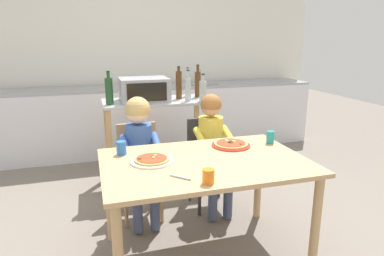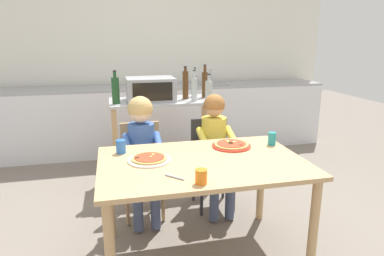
{
  "view_description": "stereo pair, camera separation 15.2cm",
  "coord_description": "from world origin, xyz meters",
  "px_view_note": "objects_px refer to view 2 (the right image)",
  "views": [
    {
      "loc": [
        -0.72,
        -2.07,
        1.54
      ],
      "look_at": [
        0.0,
        0.3,
        0.89
      ],
      "focal_mm": 32.02,
      "sensor_mm": 36.0,
      "label": 1
    },
    {
      "loc": [
        -0.57,
        -2.11,
        1.54
      ],
      "look_at": [
        0.0,
        0.3,
        0.89
      ],
      "focal_mm": 32.02,
      "sensor_mm": 36.0,
      "label": 2
    }
  ],
  "objects_px": {
    "bottle_dark_olive_oil": "(116,90)",
    "dining_table": "(202,173)",
    "bottle_clear_vinegar": "(194,89)",
    "drinking_cup_teal": "(272,139)",
    "bottle_tall_green_wine": "(205,84)",
    "dining_chair_left": "(142,162)",
    "kitchen_island_cart": "(164,127)",
    "toaster_oven": "(151,89)",
    "serving_spoon": "(174,177)",
    "drinking_cup_blue": "(121,147)",
    "child_in_blue_striped_shirt": "(142,142)",
    "bottle_squat_spirits": "(209,91)",
    "child_in_yellow_shirt": "(216,140)",
    "pizza_plate_red_rimmed": "(231,145)",
    "bottle_slim_sauce": "(185,84)",
    "drinking_cup_orange": "(201,177)",
    "bottle_brown_beer": "(195,84)",
    "pizza_plate_white": "(149,159)",
    "dining_chair_right": "(212,156)"
  },
  "relations": [
    {
      "from": "pizza_plate_red_rimmed",
      "to": "toaster_oven",
      "type": "bearing_deg",
      "value": 112.0
    },
    {
      "from": "dining_table",
      "to": "toaster_oven",
      "type": "bearing_deg",
      "value": 97.2
    },
    {
      "from": "bottle_slim_sauce",
      "to": "bottle_dark_olive_oil",
      "type": "relative_size",
      "value": 1.05
    },
    {
      "from": "dining_table",
      "to": "drinking_cup_blue",
      "type": "height_order",
      "value": "drinking_cup_blue"
    },
    {
      "from": "bottle_clear_vinegar",
      "to": "dining_chair_left",
      "type": "xyz_separation_m",
      "value": [
        -0.61,
        -0.54,
        -0.56
      ]
    },
    {
      "from": "child_in_yellow_shirt",
      "to": "toaster_oven",
      "type": "bearing_deg",
      "value": 121.54
    },
    {
      "from": "bottle_dark_olive_oil",
      "to": "dining_table",
      "type": "bearing_deg",
      "value": -67.92
    },
    {
      "from": "toaster_oven",
      "to": "child_in_yellow_shirt",
      "type": "distance_m",
      "value": 0.97
    },
    {
      "from": "bottle_tall_green_wine",
      "to": "toaster_oven",
      "type": "bearing_deg",
      "value": -172.66
    },
    {
      "from": "bottle_dark_olive_oil",
      "to": "drinking_cup_orange",
      "type": "xyz_separation_m",
      "value": [
        0.43,
        -1.68,
        -0.27
      ]
    },
    {
      "from": "kitchen_island_cart",
      "to": "pizza_plate_red_rimmed",
      "type": "bearing_deg",
      "value": -73.8
    },
    {
      "from": "bottle_tall_green_wine",
      "to": "dining_chair_left",
      "type": "height_order",
      "value": "bottle_tall_green_wine"
    },
    {
      "from": "bottle_clear_vinegar",
      "to": "serving_spoon",
      "type": "bearing_deg",
      "value": -107.79
    },
    {
      "from": "child_in_yellow_shirt",
      "to": "bottle_dark_olive_oil",
      "type": "bearing_deg",
      "value": 140.84
    },
    {
      "from": "toaster_oven",
      "to": "bottle_clear_vinegar",
      "type": "relative_size",
      "value": 1.53
    },
    {
      "from": "bottle_squat_spirits",
      "to": "dining_table",
      "type": "relative_size",
      "value": 0.21
    },
    {
      "from": "bottle_clear_vinegar",
      "to": "dining_chair_right",
      "type": "xyz_separation_m",
      "value": [
        0.04,
        -0.53,
        -0.56
      ]
    },
    {
      "from": "bottle_clear_vinegar",
      "to": "bottle_brown_beer",
      "type": "height_order",
      "value": "bottle_clear_vinegar"
    },
    {
      "from": "bottle_tall_green_wine",
      "to": "bottle_slim_sauce",
      "type": "height_order",
      "value": "bottle_tall_green_wine"
    },
    {
      "from": "serving_spoon",
      "to": "drinking_cup_teal",
      "type": "bearing_deg",
      "value": 28.57
    },
    {
      "from": "bottle_slim_sauce",
      "to": "bottle_brown_beer",
      "type": "xyz_separation_m",
      "value": [
        0.14,
        0.14,
        -0.02
      ]
    },
    {
      "from": "toaster_oven",
      "to": "serving_spoon",
      "type": "relative_size",
      "value": 3.49
    },
    {
      "from": "toaster_oven",
      "to": "bottle_slim_sauce",
      "type": "relative_size",
      "value": 1.42
    },
    {
      "from": "toaster_oven",
      "to": "bottle_clear_vinegar",
      "type": "bearing_deg",
      "value": -15.61
    },
    {
      "from": "bottle_clear_vinegar",
      "to": "dining_chair_left",
      "type": "bearing_deg",
      "value": -138.17
    },
    {
      "from": "bottle_tall_green_wine",
      "to": "child_in_yellow_shirt",
      "type": "distance_m",
      "value": 0.94
    },
    {
      "from": "bottle_clear_vinegar",
      "to": "drinking_cup_teal",
      "type": "distance_m",
      "value": 1.16
    },
    {
      "from": "bottle_tall_green_wine",
      "to": "bottle_dark_olive_oil",
      "type": "xyz_separation_m",
      "value": [
        -0.96,
        -0.17,
        -0.01
      ]
    },
    {
      "from": "pizza_plate_red_rimmed",
      "to": "drinking_cup_blue",
      "type": "distance_m",
      "value": 0.83
    },
    {
      "from": "child_in_blue_striped_shirt",
      "to": "pizza_plate_white",
      "type": "relative_size",
      "value": 3.62
    },
    {
      "from": "dining_table",
      "to": "drinking_cup_teal",
      "type": "xyz_separation_m",
      "value": [
        0.62,
        0.21,
        0.14
      ]
    },
    {
      "from": "drinking_cup_teal",
      "to": "bottle_slim_sauce",
      "type": "bearing_deg",
      "value": 108.88
    },
    {
      "from": "kitchen_island_cart",
      "to": "bottle_dark_olive_oil",
      "type": "bearing_deg",
      "value": -167.34
    },
    {
      "from": "pizza_plate_red_rimmed",
      "to": "serving_spoon",
      "type": "xyz_separation_m",
      "value": [
        -0.53,
        -0.49,
        -0.01
      ]
    },
    {
      "from": "child_in_blue_striped_shirt",
      "to": "bottle_squat_spirits",
      "type": "bearing_deg",
      "value": 37.81
    },
    {
      "from": "child_in_blue_striped_shirt",
      "to": "dining_chair_left",
      "type": "bearing_deg",
      "value": 90.0
    },
    {
      "from": "bottle_tall_green_wine",
      "to": "child_in_blue_striped_shirt",
      "type": "height_order",
      "value": "bottle_tall_green_wine"
    },
    {
      "from": "child_in_yellow_shirt",
      "to": "bottle_clear_vinegar",
      "type": "bearing_deg",
      "value": 93.34
    },
    {
      "from": "toaster_oven",
      "to": "bottle_tall_green_wine",
      "type": "height_order",
      "value": "bottle_tall_green_wine"
    },
    {
      "from": "dining_chair_left",
      "to": "bottle_squat_spirits",
      "type": "bearing_deg",
      "value": 31.82
    },
    {
      "from": "bottle_squat_spirits",
      "to": "child_in_blue_striped_shirt",
      "type": "relative_size",
      "value": 0.27
    },
    {
      "from": "bottle_dark_olive_oil",
      "to": "pizza_plate_white",
      "type": "bearing_deg",
      "value": -81.58
    },
    {
      "from": "drinking_cup_teal",
      "to": "drinking_cup_blue",
      "type": "bearing_deg",
      "value": 176.49
    },
    {
      "from": "kitchen_island_cart",
      "to": "drinking_cup_blue",
      "type": "height_order",
      "value": "kitchen_island_cart"
    },
    {
      "from": "bottle_dark_olive_oil",
      "to": "child_in_blue_striped_shirt",
      "type": "xyz_separation_m",
      "value": [
        0.18,
        -0.68,
        -0.35
      ]
    },
    {
      "from": "dining_chair_left",
      "to": "pizza_plate_red_rimmed",
      "type": "bearing_deg",
      "value": -38.17
    },
    {
      "from": "bottle_squat_spirits",
      "to": "bottle_brown_beer",
      "type": "distance_m",
      "value": 0.38
    },
    {
      "from": "kitchen_island_cart",
      "to": "bottle_clear_vinegar",
      "type": "distance_m",
      "value": 0.54
    },
    {
      "from": "bottle_slim_sauce",
      "to": "serving_spoon",
      "type": "bearing_deg",
      "value": -104.44
    },
    {
      "from": "bottle_squat_spirits",
      "to": "dining_table",
      "type": "bearing_deg",
      "value": -107.86
    }
  ]
}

